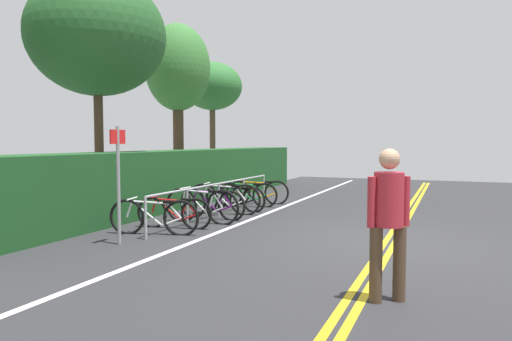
# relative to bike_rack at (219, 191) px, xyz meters

# --- Properties ---
(ground_plane) EXTENTS (28.25, 11.94, 0.05)m
(ground_plane) POSITION_rel_bike_rack_xyz_m (-1.37, -4.07, -0.61)
(ground_plane) COLOR #2B2B2D
(centre_line_yellow_inner) EXTENTS (25.43, 0.10, 0.00)m
(centre_line_yellow_inner) POSITION_rel_bike_rack_xyz_m (-1.37, -4.15, -0.59)
(centre_line_yellow_inner) COLOR gold
(centre_line_yellow_inner) RESTS_ON ground_plane
(centre_line_yellow_outer) EXTENTS (25.43, 0.10, 0.00)m
(centre_line_yellow_outer) POSITION_rel_bike_rack_xyz_m (-1.37, -3.99, -0.59)
(centre_line_yellow_outer) COLOR gold
(centre_line_yellow_outer) RESTS_ON ground_plane
(bike_lane_stripe_white) EXTENTS (25.43, 0.12, 0.00)m
(bike_lane_stripe_white) POSITION_rel_bike_rack_xyz_m (-1.37, -0.89, -0.59)
(bike_lane_stripe_white) COLOR white
(bike_lane_stripe_white) RESTS_ON ground_plane
(bike_rack) EXTENTS (5.76, 0.05, 0.79)m
(bike_rack) POSITION_rel_bike_rack_xyz_m (0.00, 0.00, 0.00)
(bike_rack) COLOR #9EA0A5
(bike_rack) RESTS_ON ground_plane
(bicycle_0) EXTENTS (0.58, 1.72, 0.72)m
(bicycle_0) POSITION_rel_bike_rack_xyz_m (-2.41, 0.13, -0.25)
(bicycle_0) COLOR black
(bicycle_0) RESTS_ON ground_plane
(bicycle_1) EXTENTS (0.46, 1.60, 0.68)m
(bicycle_1) POSITION_rel_bike_rack_xyz_m (-1.72, 0.13, -0.27)
(bicycle_1) COLOR black
(bicycle_1) RESTS_ON ground_plane
(bicycle_2) EXTENTS (0.46, 1.77, 0.79)m
(bicycle_2) POSITION_rel_bike_rack_xyz_m (-0.96, -0.08, -0.22)
(bicycle_2) COLOR black
(bicycle_2) RESTS_ON ground_plane
(bicycle_3) EXTENTS (0.46, 1.72, 0.72)m
(bicycle_3) POSITION_rel_bike_rack_xyz_m (-0.39, -0.02, -0.25)
(bicycle_3) COLOR black
(bicycle_3) RESTS_ON ground_plane
(bicycle_4) EXTENTS (0.53, 1.79, 0.79)m
(bicycle_4) POSITION_rel_bike_rack_xyz_m (0.32, 0.03, -0.22)
(bicycle_4) COLOR black
(bicycle_4) RESTS_ON ground_plane
(bicycle_5) EXTENTS (0.46, 1.74, 0.68)m
(bicycle_5) POSITION_rel_bike_rack_xyz_m (0.96, 0.04, -0.27)
(bicycle_5) COLOR black
(bicycle_5) RESTS_ON ground_plane
(bicycle_6) EXTENTS (0.53, 1.61, 0.71)m
(bicycle_6) POSITION_rel_bike_rack_xyz_m (1.72, 0.02, -0.26)
(bicycle_6) COLOR black
(bicycle_6) RESTS_ON ground_plane
(bicycle_7) EXTENTS (0.70, 1.69, 0.72)m
(bicycle_7) POSITION_rel_bike_rack_xyz_m (2.33, -0.02, -0.25)
(bicycle_7) COLOR black
(bicycle_7) RESTS_ON ground_plane
(pedestrian) EXTENTS (0.32, 0.42, 1.68)m
(pedestrian) POSITION_rel_bike_rack_xyz_m (-4.53, -4.41, 0.38)
(pedestrian) COLOR #4C3826
(pedestrian) RESTS_ON ground_plane
(sign_post_near) EXTENTS (0.36, 0.06, 2.01)m
(sign_post_near) POSITION_rel_bike_rack_xyz_m (-3.35, 0.18, 0.64)
(sign_post_near) COLOR gray
(sign_post_near) RESTS_ON ground_plane
(hedge_backdrop) EXTENTS (14.71, 1.22, 1.51)m
(hedge_backdrop) POSITION_rel_bike_rack_xyz_m (1.50, 1.96, 0.17)
(hedge_backdrop) COLOR #1C4C21
(hedge_backdrop) RESTS_ON ground_plane
(tree_mid) EXTENTS (3.27, 3.27, 5.70)m
(tree_mid) POSITION_rel_bike_rack_xyz_m (-0.74, 2.86, 3.67)
(tree_mid) COLOR #473323
(tree_mid) RESTS_ON ground_plane
(tree_far_right) EXTENTS (2.09, 2.09, 5.52)m
(tree_far_right) POSITION_rel_bike_rack_xyz_m (3.34, 3.18, 3.47)
(tree_far_right) COLOR #473323
(tree_far_right) RESTS_ON ground_plane
(tree_extra) EXTENTS (2.32, 2.32, 4.82)m
(tree_extra) POSITION_rel_bike_rack_xyz_m (6.48, 3.60, 3.27)
(tree_extra) COLOR brown
(tree_extra) RESTS_ON ground_plane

